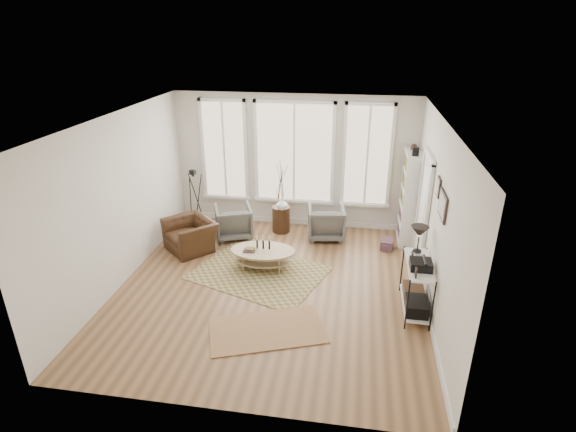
% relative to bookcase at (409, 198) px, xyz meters
% --- Properties ---
extents(room, '(5.50, 5.54, 2.90)m').
position_rel_bookcase_xyz_m(room, '(-2.42, -2.20, 0.47)').
color(room, olive).
rests_on(room, ground).
extents(bay_window, '(4.14, 0.12, 2.24)m').
position_rel_bookcase_xyz_m(bay_window, '(-2.44, 0.49, 0.65)').
color(bay_window, tan).
rests_on(bay_window, ground).
extents(door, '(0.09, 1.06, 2.22)m').
position_rel_bookcase_xyz_m(door, '(0.13, -1.08, 0.17)').
color(door, silver).
rests_on(door, ground).
extents(bookcase, '(0.31, 0.85, 2.06)m').
position_rel_bookcase_xyz_m(bookcase, '(0.00, 0.00, 0.00)').
color(bookcase, white).
rests_on(bookcase, ground).
extents(low_shelf, '(0.38, 1.08, 1.30)m').
position_rel_bookcase_xyz_m(low_shelf, '(-0.06, -2.52, -0.44)').
color(low_shelf, white).
rests_on(low_shelf, ground).
extents(wall_art, '(0.04, 0.88, 0.44)m').
position_rel_bookcase_xyz_m(wall_art, '(0.14, -2.49, 0.92)').
color(wall_art, black).
rests_on(wall_art, ground).
extents(rug_main, '(2.68, 2.34, 0.01)m').
position_rel_bookcase_xyz_m(rug_main, '(-2.75, -1.80, -0.95)').
color(rug_main, brown).
rests_on(rug_main, ground).
extents(rug_runner, '(1.91, 1.47, 0.01)m').
position_rel_bookcase_xyz_m(rug_runner, '(-2.27, -3.42, -0.94)').
color(rug_runner, brown).
rests_on(rug_runner, ground).
extents(coffee_table, '(1.21, 0.79, 0.55)m').
position_rel_bookcase_xyz_m(coffee_table, '(-2.72, -1.60, -0.66)').
color(coffee_table, tan).
rests_on(coffee_table, ground).
extents(armchair_left, '(0.96, 0.97, 0.69)m').
position_rel_bookcase_xyz_m(armchair_left, '(-3.60, -0.38, -0.61)').
color(armchair_left, '#5E5E59').
rests_on(armchair_left, ground).
extents(armchair_right, '(0.85, 0.86, 0.70)m').
position_rel_bookcase_xyz_m(armchair_right, '(-1.66, -0.11, -0.61)').
color(armchair_right, '#5E5E59').
rests_on(armchair_right, ground).
extents(side_table, '(0.39, 0.39, 1.62)m').
position_rel_bookcase_xyz_m(side_table, '(-2.65, 0.04, -0.18)').
color(side_table, '#3B2213').
rests_on(side_table, ground).
extents(vase, '(0.25, 0.25, 0.24)m').
position_rel_bookcase_xyz_m(vase, '(-2.61, -0.11, -0.26)').
color(vase, silver).
rests_on(vase, side_table).
extents(accent_chair, '(1.26, 1.26, 0.62)m').
position_rel_bookcase_xyz_m(accent_chair, '(-4.31, -1.07, -0.65)').
color(accent_chair, '#3B2213').
rests_on(accent_chair, ground).
extents(tripod_camera, '(0.45, 0.45, 1.29)m').
position_rel_bookcase_xyz_m(tripod_camera, '(-4.60, 0.07, -0.36)').
color(tripod_camera, black).
rests_on(tripod_camera, ground).
extents(book_stack_near, '(0.28, 0.33, 0.19)m').
position_rel_bookcase_xyz_m(book_stack_near, '(-0.39, -0.45, -0.86)').
color(book_stack_near, maroon).
rests_on(book_stack_near, ground).
extents(book_stack_far, '(0.22, 0.26, 0.15)m').
position_rel_bookcase_xyz_m(book_stack_far, '(-0.39, -0.51, -0.88)').
color(book_stack_far, maroon).
rests_on(book_stack_far, ground).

